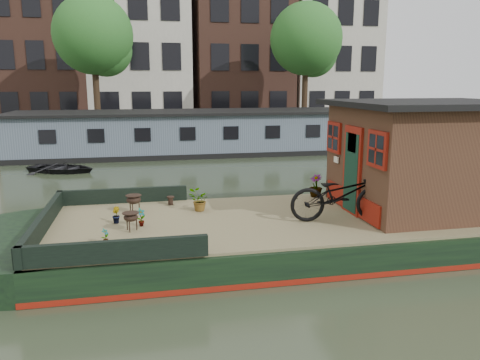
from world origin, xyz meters
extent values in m
plane|color=#293522|center=(0.00, 0.00, 0.00)|extent=(120.00, 120.00, 0.00)
cube|color=black|center=(0.00, 0.00, 0.30)|extent=(12.00, 4.00, 0.60)
cylinder|color=black|center=(-6.00, 0.00, 0.30)|extent=(4.00, 4.00, 0.60)
cube|color=maroon|center=(0.00, 0.00, 0.06)|extent=(12.02, 4.02, 0.10)
cube|color=olive|center=(0.00, 0.00, 0.62)|extent=(11.80, 3.80, 0.05)
cube|color=black|center=(-5.92, 0.00, 0.82)|extent=(0.12, 4.00, 0.35)
cube|color=black|center=(-4.50, 1.92, 0.82)|extent=(3.00, 0.12, 0.35)
cube|color=black|center=(-4.50, -1.92, 0.82)|extent=(3.00, 0.12, 0.35)
cube|color=black|center=(2.20, 0.00, 1.80)|extent=(3.50, 3.00, 2.30)
cube|color=black|center=(2.20, 0.00, 3.01)|extent=(4.00, 3.50, 0.12)
cube|color=maroon|center=(0.42, 0.00, 1.60)|extent=(0.06, 0.80, 1.90)
cube|color=black|center=(0.40, 0.00, 1.55)|extent=(0.04, 0.64, 1.70)
cube|color=maroon|center=(0.42, -1.05, 2.20)|extent=(0.06, 0.72, 0.72)
cube|color=maroon|center=(0.42, 1.05, 2.20)|extent=(0.06, 0.72, 0.72)
imported|color=black|center=(-0.05, -0.50, 1.20)|extent=(2.16, 0.93, 1.10)
imported|color=brown|center=(-4.09, -0.08, 0.83)|extent=(0.23, 0.22, 0.37)
imported|color=maroon|center=(-4.59, 0.26, 0.82)|extent=(0.21, 0.23, 0.34)
imported|color=#AE5E32|center=(-2.83, 0.82, 0.89)|extent=(0.45, 0.40, 0.49)
imported|color=#995529|center=(0.20, 1.56, 0.93)|extent=(0.44, 0.44, 0.57)
imported|color=brown|center=(-4.70, -1.01, 0.79)|extent=(0.17, 0.18, 0.28)
cylinder|color=black|center=(-3.41, 1.50, 0.75)|extent=(0.17, 0.17, 0.20)
cylinder|color=black|center=(-5.58, -1.70, 0.75)|extent=(0.17, 0.17, 0.19)
imported|color=black|center=(-7.20, 10.03, 0.28)|extent=(3.27, 2.88, 0.56)
cube|color=slate|center=(0.00, 14.00, 1.00)|extent=(20.00, 4.00, 2.00)
cube|color=black|center=(0.00, 14.00, 2.05)|extent=(20.40, 4.40, 0.12)
cube|color=black|center=(0.00, 14.00, 0.12)|extent=(20.00, 4.05, 0.24)
cube|color=#47443F|center=(0.00, 20.50, 0.45)|extent=(60.00, 6.00, 0.90)
cube|color=brown|center=(-10.50, 27.50, 7.50)|extent=(6.00, 8.00, 15.00)
cube|color=#B7B2A3|center=(-4.00, 27.50, 8.25)|extent=(7.00, 8.00, 16.50)
cube|color=brown|center=(3.50, 27.50, 7.75)|extent=(7.00, 8.00, 15.50)
cube|color=#B7B2A3|center=(10.50, 27.50, 8.00)|extent=(6.50, 8.00, 16.00)
cylinder|color=#332316|center=(-6.50, 19.00, 2.90)|extent=(0.36, 0.36, 4.00)
sphere|color=#20571D|center=(-6.50, 19.00, 6.10)|extent=(4.40, 4.40, 4.40)
sphere|color=#20571D|center=(-5.90, 19.30, 5.30)|extent=(3.00, 3.00, 3.00)
cylinder|color=#332316|center=(6.00, 19.00, 2.90)|extent=(0.36, 0.36, 4.00)
sphere|color=#20571D|center=(6.00, 19.00, 6.10)|extent=(4.40, 4.40, 4.40)
sphere|color=#20571D|center=(6.60, 19.30, 5.30)|extent=(3.00, 3.00, 3.00)
camera|label=1|loc=(-3.97, -9.23, 3.44)|focal=35.00mm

